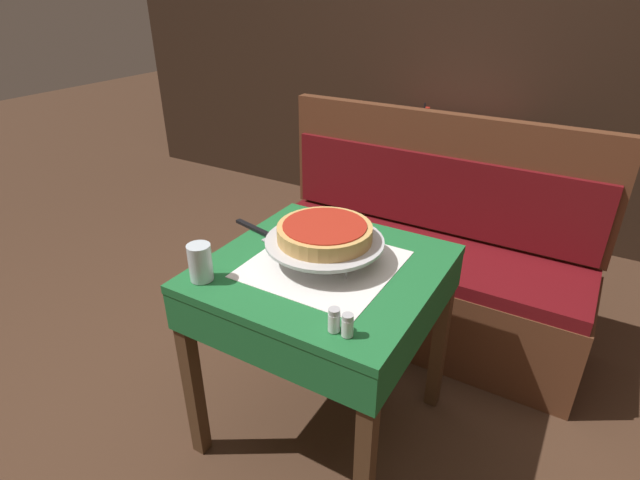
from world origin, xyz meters
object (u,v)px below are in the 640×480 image
(pizza_pan_stand, at_px, (325,242))
(salt_shaker, at_px, (334,320))
(dining_table_front, at_px, (324,291))
(pizza_server, at_px, (263,233))
(booth_bench, at_px, (418,272))
(condiment_caddy, at_px, (423,125))
(dining_table_rear, at_px, (436,152))
(water_glass_near, at_px, (200,262))
(deep_dish_pizza, at_px, (325,232))
(pepper_shaker, at_px, (348,325))

(pizza_pan_stand, xyz_separation_m, salt_shaker, (0.21, -0.31, -0.03))
(dining_table_front, distance_m, pizza_server, 0.33)
(dining_table_front, height_order, booth_bench, booth_bench)
(booth_bench, height_order, condiment_caddy, booth_bench)
(salt_shaker, bearing_deg, dining_table_rear, 100.74)
(booth_bench, distance_m, water_glass_near, 1.22)
(dining_table_rear, distance_m, booth_bench, 0.93)
(booth_bench, height_order, salt_shaker, booth_bench)
(dining_table_front, height_order, salt_shaker, salt_shaker)
(condiment_caddy, bearing_deg, dining_table_front, -80.86)
(salt_shaker, relative_size, condiment_caddy, 0.39)
(water_glass_near, xyz_separation_m, condiment_caddy, (0.02, 1.91, -0.00))
(dining_table_rear, xyz_separation_m, condiment_caddy, (-0.10, 0.01, 0.15))
(booth_bench, relative_size, pizza_pan_stand, 3.91)
(dining_table_rear, relative_size, deep_dish_pizza, 2.46)
(water_glass_near, bearing_deg, booth_bench, 71.51)
(booth_bench, height_order, water_glass_near, booth_bench)
(deep_dish_pizza, distance_m, salt_shaker, 0.39)
(pepper_shaker, bearing_deg, salt_shaker, 180.00)
(pizza_pan_stand, bearing_deg, water_glass_near, -132.13)
(water_glass_near, relative_size, condiment_caddy, 0.68)
(pizza_pan_stand, distance_m, pizza_server, 0.30)
(dining_table_rear, relative_size, pepper_shaker, 11.67)
(condiment_caddy, bearing_deg, booth_bench, -68.52)
(booth_bench, height_order, pizza_server, booth_bench)
(water_glass_near, bearing_deg, deep_dish_pizza, 47.87)
(pizza_server, relative_size, pepper_shaker, 4.23)
(pizza_server, height_order, water_glass_near, water_glass_near)
(pizza_pan_stand, bearing_deg, pizza_server, 170.38)
(dining_table_front, relative_size, pepper_shaker, 11.20)
(pizza_pan_stand, distance_m, condiment_caddy, 1.63)
(dining_table_rear, bearing_deg, pepper_shaker, -78.10)
(dining_table_rear, bearing_deg, dining_table_front, -84.29)
(dining_table_rear, bearing_deg, pizza_pan_stand, -84.58)
(pizza_pan_stand, bearing_deg, deep_dish_pizza, 116.57)
(pizza_server, distance_m, water_glass_near, 0.35)
(dining_table_front, relative_size, dining_table_rear, 0.96)
(booth_bench, xyz_separation_m, salt_shaker, (0.13, -1.07, 0.46))
(booth_bench, bearing_deg, pizza_server, -117.97)
(pizza_pan_stand, bearing_deg, pepper_shaker, -51.33)
(booth_bench, height_order, pizza_pan_stand, booth_bench)
(deep_dish_pizza, distance_m, pepper_shaker, 0.41)
(pepper_shaker, bearing_deg, condiment_caddy, 104.66)
(pizza_pan_stand, relative_size, condiment_caddy, 2.22)
(water_glass_near, distance_m, pepper_shaker, 0.52)
(dining_table_front, height_order, pizza_server, pizza_server)
(dining_table_front, height_order, pizza_pan_stand, pizza_pan_stand)
(dining_table_front, height_order, condiment_caddy, condiment_caddy)
(salt_shaker, bearing_deg, pepper_shaker, 0.00)
(pizza_pan_stand, xyz_separation_m, pizza_server, (-0.29, 0.05, -0.06))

